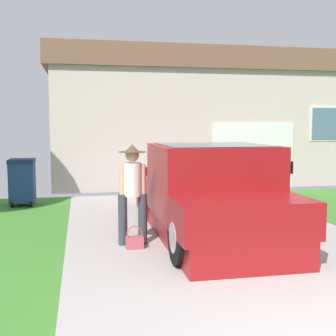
% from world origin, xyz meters
% --- Properties ---
extents(pickup_truck, '(2.13, 5.37, 1.65)m').
position_xyz_m(pickup_truck, '(-0.09, 4.16, 0.73)').
color(pickup_truck, maroon).
rests_on(pickup_truck, ground).
extents(person_with_hat, '(0.48, 0.45, 1.67)m').
position_xyz_m(person_with_hat, '(-1.50, 3.85, 0.95)').
color(person_with_hat, '#333842').
rests_on(person_with_hat, ground).
extents(handbag, '(0.28, 0.16, 0.37)m').
position_xyz_m(handbag, '(-1.50, 3.58, 0.12)').
color(handbag, '#B24C56').
rests_on(handbag, ground).
extents(house_with_garage, '(9.92, 7.11, 4.36)m').
position_xyz_m(house_with_garage, '(1.60, 12.98, 2.20)').
color(house_with_garage, beige).
rests_on(house_with_garage, ground).
extents(wheeled_trash_bin, '(0.60, 0.72, 1.15)m').
position_xyz_m(wheeled_trash_bin, '(-3.75, 7.93, 0.62)').
color(wheeled_trash_bin, navy).
rests_on(wheeled_trash_bin, ground).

